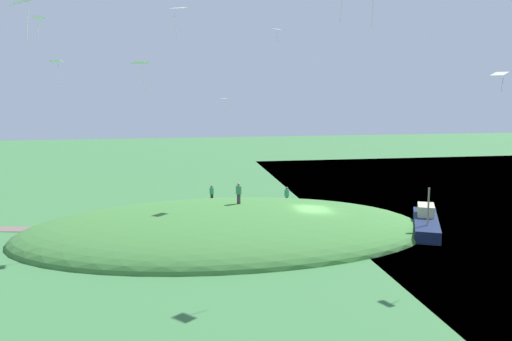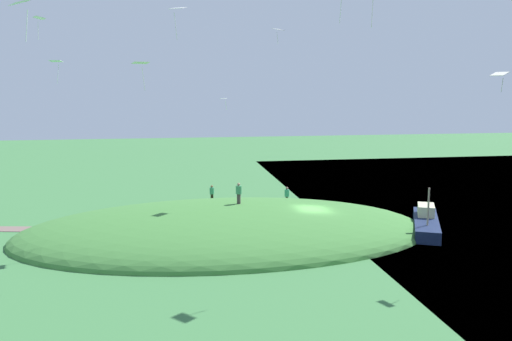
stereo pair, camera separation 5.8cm
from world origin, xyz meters
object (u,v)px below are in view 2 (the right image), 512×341
kite_4 (141,64)px  kite_7 (177,10)px  kite_9 (500,74)px  mooring_post (335,227)px  kite_1 (278,30)px  boat_on_lake (426,222)px  kite_10 (56,62)px  kite_0 (39,19)px  kite_3 (22,3)px  kite_6 (223,99)px  person_on_hilltop (239,191)px  person_with_child (287,194)px  person_walking_path (212,192)px

kite_4 → kite_7: kite_7 is taller
kite_9 → mooring_post: (7.07, -8.70, -11.38)m
kite_1 → mooring_post: bearing=122.2°
boat_on_lake → kite_9: 14.46m
kite_10 → kite_1: bearing=174.8°
kite_7 → mooring_post: 19.65m
boat_on_lake → kite_0: bearing=103.4°
kite_3 → kite_4: (-4.00, -14.59, -1.84)m
kite_1 → kite_9: kite_1 is taller
kite_4 → mooring_post: bearing=176.9°
kite_6 → mooring_post: size_ratio=0.94×
kite_3 → person_on_hilltop: bearing=-123.8°
person_with_child → mooring_post: (-1.42, 10.73, -0.52)m
kite_9 → kite_7: bearing=-14.7°
kite_1 → kite_4: 12.15m
kite_1 → kite_3: 24.34m
kite_6 → mooring_post: kite_6 is taller
kite_7 → kite_10: bearing=-48.9°
person_with_child → kite_10: kite_10 is taller
kite_4 → kite_9: kite_4 is taller
kite_4 → kite_9: size_ratio=1.72×
person_with_child → kite_1: kite_1 is taller
boat_on_lake → person_on_hilltop: boat_on_lake is taller
kite_9 → kite_10: (28.25, -15.81, 1.22)m
kite_0 → kite_7: (-10.36, 10.01, -0.51)m
person_walking_path → kite_6: 9.26m
kite_3 → kite_7: kite_7 is taller
person_walking_path → kite_9: (-15.72, 18.99, 10.32)m
kite_10 → kite_0: bearing=45.0°
kite_1 → kite_7: 12.40m
kite_6 → kite_10: size_ratio=0.59×
kite_6 → person_on_hilltop: bearing=90.2°
person_walking_path → kite_10: (12.53, 3.18, 11.54)m
kite_9 → kite_6: bearing=-57.8°
kite_6 → boat_on_lake: bearing=137.2°
kite_1 → kite_3: kite_1 is taller
person_walking_path → person_on_hilltop: bearing=-97.5°
kite_6 → kite_9: bearing=122.2°
person_on_hilltop → kite_4: (7.14, 2.05, 9.71)m
kite_7 → kite_0: bearing=-44.0°
person_walking_path → boat_on_lake: bearing=-51.0°
person_with_child → kite_7: 23.14m
kite_10 → kite_9: bearing=150.8°
kite_9 → mooring_post: kite_9 is taller
kite_0 → kite_1: (-18.61, 0.75, -0.61)m
boat_on_lake → kite_3: size_ratio=4.63×
person_on_hilltop → kite_0: (14.96, -3.42, 13.30)m
person_on_hilltop → kite_10: 17.83m
kite_6 → mooring_post: 18.22m
mooring_post → kite_0: bearing=-15.8°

